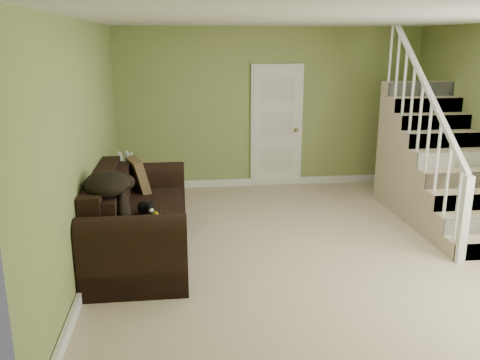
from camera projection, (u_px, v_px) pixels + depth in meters
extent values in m
cube|color=tan|center=(309.00, 247.00, 6.07)|extent=(5.00, 5.50, 0.01)
cube|color=white|center=(318.00, 19.00, 5.38)|extent=(5.00, 5.50, 0.01)
cube|color=#84934F|center=(270.00, 108.00, 8.35)|extent=(5.00, 0.04, 2.60)
cube|color=#84934F|center=(429.00, 225.00, 3.09)|extent=(5.00, 0.04, 2.60)
cube|color=#84934F|center=(86.00, 145.00, 5.44)|extent=(0.04, 5.50, 2.60)
cube|color=white|center=(270.00, 181.00, 8.66)|extent=(5.00, 0.04, 0.12)
cube|color=white|center=(97.00, 252.00, 5.77)|extent=(0.04, 5.50, 0.12)
cube|color=white|center=(276.00, 126.00, 8.41)|extent=(0.86, 0.05, 2.02)
cube|color=white|center=(277.00, 127.00, 8.39)|extent=(0.78, 0.04, 1.96)
sphere|color=olive|center=(296.00, 130.00, 8.40)|extent=(0.07, 0.07, 0.07)
cylinder|color=white|center=(458.00, 202.00, 5.63)|extent=(0.04, 0.04, 0.90)
cube|color=tan|center=(477.00, 230.00, 6.06)|extent=(1.00, 0.27, 0.40)
cylinder|color=white|center=(448.00, 179.00, 5.83)|extent=(0.04, 0.04, 0.90)
cube|color=tan|center=(466.00, 215.00, 6.29)|extent=(1.00, 0.27, 0.60)
cylinder|color=white|center=(438.00, 157.00, 6.04)|extent=(0.04, 0.04, 0.90)
cube|color=tan|center=(455.00, 200.00, 6.52)|extent=(1.00, 0.27, 0.80)
cylinder|color=white|center=(429.00, 136.00, 6.24)|extent=(0.04, 0.04, 0.90)
cube|color=tan|center=(446.00, 187.00, 6.75)|extent=(1.00, 0.27, 1.00)
cylinder|color=white|center=(420.00, 116.00, 6.45)|extent=(0.04, 0.04, 0.90)
cube|color=tan|center=(436.00, 175.00, 6.98)|extent=(1.00, 0.27, 1.20)
cylinder|color=white|center=(412.00, 98.00, 6.65)|extent=(0.04, 0.04, 0.90)
cube|color=tan|center=(428.00, 163.00, 7.22)|extent=(1.00, 0.27, 1.40)
cylinder|color=white|center=(405.00, 81.00, 6.86)|extent=(0.04, 0.04, 0.90)
cube|color=tan|center=(420.00, 152.00, 7.45)|extent=(1.00, 0.27, 1.60)
cylinder|color=white|center=(398.00, 65.00, 7.06)|extent=(0.04, 0.04, 0.90)
cube|color=tan|center=(412.00, 142.00, 7.68)|extent=(1.00, 0.27, 1.80)
cylinder|color=white|center=(391.00, 50.00, 7.27)|extent=(0.04, 0.04, 0.90)
cube|color=white|center=(464.00, 220.00, 5.52)|extent=(0.09, 0.09, 1.00)
cube|color=white|center=(424.00, 81.00, 6.33)|extent=(0.06, 2.46, 1.84)
cube|color=black|center=(142.00, 240.00, 5.91)|extent=(1.03, 2.39, 0.27)
cube|color=black|center=(150.00, 219.00, 5.86)|extent=(0.78, 1.80, 0.24)
cube|color=black|center=(134.00, 263.00, 4.84)|extent=(1.03, 0.27, 0.67)
cube|color=black|center=(147.00, 197.00, 6.87)|extent=(1.03, 0.27, 0.67)
cylinder|color=black|center=(132.00, 230.00, 4.75)|extent=(1.03, 0.27, 0.27)
cylinder|color=black|center=(145.00, 173.00, 6.78)|extent=(1.03, 0.27, 0.27)
cube|color=black|center=(103.00, 204.00, 5.74)|extent=(0.22, 1.85, 0.68)
cube|color=black|center=(118.00, 196.00, 5.74)|extent=(0.15, 1.78, 0.38)
cube|color=black|center=(128.00, 188.00, 7.40)|extent=(0.59, 0.59, 0.61)
cylinder|color=silver|center=(121.00, 162.00, 7.23)|extent=(0.06, 0.06, 0.20)
cylinder|color=#294BA0|center=(121.00, 162.00, 7.23)|extent=(0.07, 0.07, 0.05)
cylinder|color=white|center=(120.00, 154.00, 7.20)|extent=(0.03, 0.03, 0.03)
cylinder|color=silver|center=(132.00, 161.00, 7.28)|extent=(0.06, 0.06, 0.20)
cylinder|color=#294BA0|center=(132.00, 161.00, 7.28)|extent=(0.07, 0.07, 0.05)
cylinder|color=white|center=(131.00, 154.00, 7.25)|extent=(0.03, 0.03, 0.03)
cylinder|color=silver|center=(127.00, 160.00, 7.39)|extent=(0.06, 0.06, 0.20)
cylinder|color=#294BA0|center=(127.00, 160.00, 7.39)|extent=(0.07, 0.07, 0.05)
cylinder|color=white|center=(127.00, 152.00, 7.36)|extent=(0.03, 0.03, 0.03)
cylinder|color=silver|center=(120.00, 160.00, 7.36)|extent=(0.06, 0.06, 0.20)
cylinder|color=#294BA0|center=(120.00, 160.00, 7.36)|extent=(0.07, 0.07, 0.05)
cylinder|color=white|center=(119.00, 152.00, 7.33)|extent=(0.03, 0.03, 0.03)
ellipsoid|color=black|center=(146.00, 208.00, 5.62)|extent=(0.26, 0.34, 0.16)
ellipsoid|color=white|center=(145.00, 213.00, 5.56)|extent=(0.13, 0.15, 0.08)
sphere|color=black|center=(144.00, 208.00, 5.46)|extent=(0.14, 0.14, 0.11)
ellipsoid|color=white|center=(144.00, 211.00, 5.42)|extent=(0.07, 0.06, 0.05)
cone|color=black|center=(141.00, 203.00, 5.45)|extent=(0.05, 0.05, 0.05)
cone|color=black|center=(147.00, 203.00, 5.45)|extent=(0.05, 0.05, 0.05)
cylinder|color=black|center=(153.00, 210.00, 5.75)|extent=(0.16, 0.20, 0.03)
ellipsoid|color=gold|center=(156.00, 215.00, 5.55)|extent=(0.11, 0.22, 0.06)
cube|color=#472F1C|center=(139.00, 175.00, 6.50)|extent=(0.34, 0.49, 0.46)
ellipsoid|color=black|center=(106.00, 184.00, 5.15)|extent=(0.63, 0.72, 0.25)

